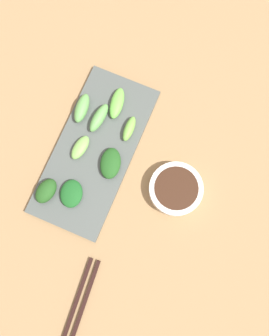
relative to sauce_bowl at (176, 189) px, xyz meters
The scene contains 12 objects.
tabletop 0.11m from the sauce_bowl, 16.39° to the right, with size 2.10×2.10×0.02m, color #94744C.
sauce_bowl is the anchor object (origin of this frame).
serving_plate 0.21m from the sauce_bowl, ahead, with size 0.18×0.39×0.01m, color #49514D.
broccoli_stalk_0 0.24m from the sauce_bowl, ahead, with size 0.03×0.06×0.02m, color #76B152.
broccoli_leafy_1 0.24m from the sauce_bowl, 25.46° to the left, with size 0.05×0.06×0.02m, color #1A5720.
broccoli_leafy_2 0.16m from the sauce_bowl, ahead, with size 0.05×0.07×0.02m, color #20521C.
broccoli_stalk_3 0.18m from the sauce_bowl, 30.24° to the right, with size 0.02×0.06×0.02m, color #6FAF46.
broccoli_stalk_4 0.29m from the sauce_bowl, 18.37° to the right, with size 0.03×0.07×0.03m, color #5EA050.
broccoli_stalk_5 0.25m from the sauce_bowl, 33.59° to the right, with size 0.03×0.08×0.02m, color #66B645.
broccoli_leafy_6 0.29m from the sauce_bowl, 23.91° to the left, with size 0.04×0.06×0.03m, color #21501C.
broccoli_stalk_7 0.24m from the sauce_bowl, 20.48° to the right, with size 0.03×0.08×0.03m, color #5FA050.
chopsticks 0.34m from the sauce_bowl, 73.47° to the left, with size 0.04×0.23×0.01m.
Camera 1 is at (-0.06, 0.17, 0.86)m, focal length 38.74 mm.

